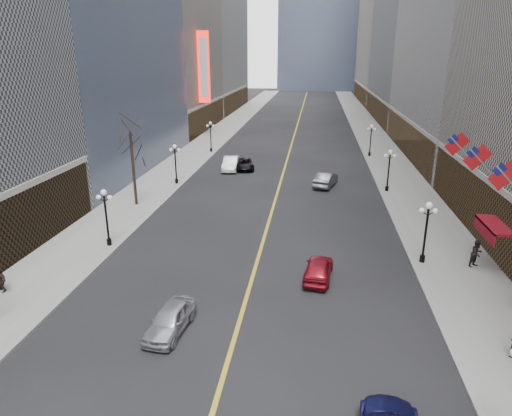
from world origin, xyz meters
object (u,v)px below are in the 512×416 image
(streetlamp_west_1, at_px, (106,212))
(streetlamp_west_3, at_px, (211,133))
(car_sb_mid, at_px, (318,269))
(car_nb_far, at_px, (244,164))
(car_sb_far, at_px, (326,179))
(streetlamp_east_2, at_px, (389,166))
(car_nb_mid, at_px, (231,163))
(streetlamp_east_1, at_px, (426,226))
(streetlamp_west_2, at_px, (175,160))
(car_nb_near, at_px, (170,319))
(streetlamp_east_3, at_px, (371,137))

(streetlamp_west_1, distance_m, streetlamp_west_3, 36.00)
(car_sb_mid, bearing_deg, car_nb_far, -65.39)
(streetlamp_west_1, bearing_deg, car_sb_far, 48.80)
(streetlamp_east_2, bearing_deg, car_nb_mid, 157.73)
(streetlamp_east_1, bearing_deg, streetlamp_west_2, 142.67)
(streetlamp_east_1, xyz_separation_m, streetlamp_west_2, (-23.60, 18.00, 0.00))
(car_nb_far, bearing_deg, streetlamp_west_1, -117.87)
(streetlamp_west_2, xyz_separation_m, car_nb_mid, (4.96, 7.63, -2.04))
(streetlamp_east_1, xyz_separation_m, streetlamp_west_1, (-23.60, 0.00, 0.00))
(car_nb_far, bearing_deg, car_sb_far, -46.58)
(car_nb_near, relative_size, car_nb_mid, 0.83)
(streetlamp_west_1, xyz_separation_m, car_nb_far, (6.61, 26.19, -2.21))
(streetlamp_east_2, distance_m, car_nb_mid, 20.25)
(streetlamp_east_3, bearing_deg, streetlamp_west_1, -123.25)
(streetlamp_west_3, bearing_deg, streetlamp_west_1, -90.00)
(streetlamp_west_3, xyz_separation_m, car_sb_mid, (16.20, -39.25, -2.16))
(streetlamp_east_3, xyz_separation_m, car_nb_mid, (-18.64, -10.37, -2.04))
(streetlamp_east_1, distance_m, car_nb_near, 18.72)
(streetlamp_west_2, bearing_deg, streetlamp_east_1, -37.33)
(streetlamp_east_2, bearing_deg, streetlamp_east_3, 90.00)
(car_nb_far, bearing_deg, streetlamp_west_2, -142.62)
(streetlamp_east_3, relative_size, streetlamp_west_2, 1.00)
(car_nb_mid, distance_m, car_nb_far, 1.75)
(streetlamp_east_1, distance_m, car_nb_mid, 31.76)
(car_sb_far, bearing_deg, car_sb_mid, 103.25)
(streetlamp_east_2, height_order, streetlamp_west_2, same)
(car_nb_mid, distance_m, car_sb_far, 13.56)
(car_nb_near, bearing_deg, car_sb_mid, 48.44)
(streetlamp_west_2, height_order, car_nb_near, streetlamp_west_2)
(streetlamp_east_2, height_order, car_sb_far, streetlamp_east_2)
(streetlamp_east_2, bearing_deg, streetlamp_west_2, 180.00)
(streetlamp_east_2, height_order, car_nb_far, streetlamp_east_2)
(car_sb_mid, height_order, car_sb_far, car_sb_far)
(streetlamp_west_2, xyz_separation_m, streetlamp_west_3, (0.00, 18.00, 0.00))
(streetlamp_east_3, relative_size, car_sb_far, 0.91)
(streetlamp_west_1, relative_size, car_sb_far, 0.91)
(streetlamp_west_2, distance_m, car_sb_far, 17.22)
(streetlamp_east_1, xyz_separation_m, streetlamp_east_3, (0.00, 36.00, 0.00))
(streetlamp_west_1, bearing_deg, streetlamp_east_3, 56.75)
(car_sb_mid, bearing_deg, car_nb_mid, -62.17)
(streetlamp_east_2, xyz_separation_m, car_nb_near, (-15.37, -28.47, -2.16))
(streetlamp_east_1, height_order, car_nb_far, streetlamp_east_1)
(car_nb_near, distance_m, car_sb_mid, 10.75)
(streetlamp_east_3, distance_m, streetlamp_west_2, 29.68)
(streetlamp_east_2, distance_m, car_nb_far, 18.99)
(car_sb_mid, xyz_separation_m, car_sb_far, (0.83, 22.71, 0.08))
(streetlamp_west_2, relative_size, car_nb_near, 1.05)
(streetlamp_east_2, distance_m, streetlamp_east_3, 18.00)
(streetlamp_east_3, height_order, car_nb_mid, streetlamp_east_3)
(streetlamp_east_2, xyz_separation_m, car_sb_mid, (-7.40, -21.25, -2.16))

